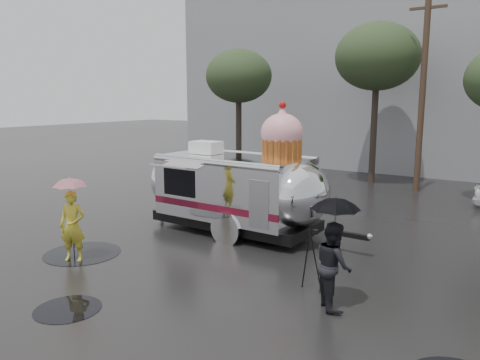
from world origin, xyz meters
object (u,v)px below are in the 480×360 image
Objects in this scene: airstream_trailer at (237,186)px; person_left at (73,226)px; tripod at (315,254)px; person_right at (333,265)px.

airstream_trailer is 4.20× the size of person_left.
person_left is 6.51m from tripod.
airstream_trailer is 5.73× the size of tripod.
person_left is 1.04× the size of person_right.
person_left is (-2.11, -4.77, -0.56)m from airstream_trailer.
tripod is at bearing -33.76° from airstream_trailer.
airstream_trailer is 4.35× the size of person_right.
airstream_trailer is 6.04m from person_right.
airstream_trailer is at bearing 150.52° from tripod.
airstream_trailer reaches higher than person_left.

